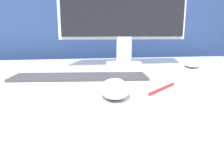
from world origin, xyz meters
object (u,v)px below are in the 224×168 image
(computer_mouse_near, at_px, (115,88))
(monitor, at_px, (125,8))
(keyboard, at_px, (80,79))
(computer_mouse_far, at_px, (192,63))

(computer_mouse_near, relative_size, monitor, 0.23)
(keyboard, relative_size, monitor, 0.76)
(computer_mouse_far, bearing_deg, computer_mouse_near, -112.34)
(keyboard, distance_m, monitor, 0.45)
(computer_mouse_near, distance_m, keyboard, 0.18)
(monitor, bearing_deg, computer_mouse_near, -105.46)
(keyboard, xyz_separation_m, monitor, (0.21, 0.32, 0.24))
(keyboard, bearing_deg, computer_mouse_near, -58.99)
(keyboard, relative_size, computer_mouse_far, 3.06)
(keyboard, bearing_deg, computer_mouse_far, 32.22)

